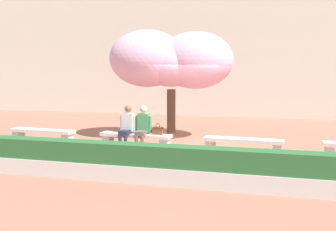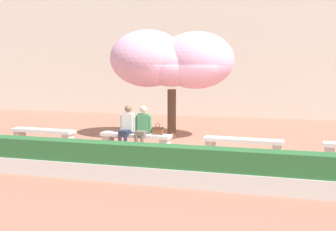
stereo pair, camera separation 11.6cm
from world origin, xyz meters
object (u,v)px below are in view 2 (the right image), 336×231
at_px(person_seated_right, 143,126).
at_px(stone_bench_near_west, 136,138).
at_px(handbag, 158,130).
at_px(cherry_tree_main, 171,61).
at_px(person_seated_left, 127,125).
at_px(stone_bench_center, 243,143).
at_px(stone_bench_west_end, 43,133).

bearing_deg(person_seated_right, stone_bench_near_west, 167.68).
bearing_deg(handbag, person_seated_right, -172.92).
xyz_separation_m(person_seated_right, handbag, (0.45, 0.06, -0.12)).
xyz_separation_m(handbag, cherry_tree_main, (-0.14, 1.94, 2.07)).
bearing_deg(person_seated_left, stone_bench_center, 0.89).
distance_m(person_seated_left, handbag, 0.96).
bearing_deg(handbag, cherry_tree_main, 94.27).
bearing_deg(cherry_tree_main, person_seated_right, -98.71).
distance_m(stone_bench_center, person_seated_right, 2.95).
distance_m(stone_bench_center, cherry_tree_main, 4.01).
bearing_deg(stone_bench_center, stone_bench_near_west, 180.00).
height_order(person_seated_right, handbag, person_seated_right).
xyz_separation_m(stone_bench_near_west, person_seated_left, (-0.25, -0.05, 0.38)).
bearing_deg(stone_bench_center, person_seated_left, -179.11).
relative_size(person_seated_left, person_seated_right, 1.00).
distance_m(stone_bench_near_west, person_seated_right, 0.46).
bearing_deg(stone_bench_west_end, stone_bench_near_west, 0.00).
xyz_separation_m(person_seated_left, person_seated_right, (0.50, -0.00, 0.00)).
bearing_deg(cherry_tree_main, stone_bench_near_west, -105.83).
relative_size(stone_bench_west_end, person_seated_left, 1.71).
distance_m(person_seated_left, person_seated_right, 0.50).
bearing_deg(stone_bench_near_west, person_seated_left, -167.97).
bearing_deg(stone_bench_near_west, person_seated_right, -12.32).
xyz_separation_m(stone_bench_center, cherry_tree_main, (-2.62, 1.94, 2.33)).
bearing_deg(handbag, person_seated_left, -176.62).
bearing_deg(person_seated_left, handbag, 3.38).
relative_size(stone_bench_west_end, handbag, 6.52).
xyz_separation_m(person_seated_right, cherry_tree_main, (0.31, 2.00, 1.95)).
bearing_deg(stone_bench_west_end, stone_bench_center, 0.00).
relative_size(stone_bench_west_end, stone_bench_near_west, 1.00).
xyz_separation_m(stone_bench_near_west, person_seated_right, (0.25, -0.05, 0.38)).
relative_size(stone_bench_center, person_seated_left, 1.71).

